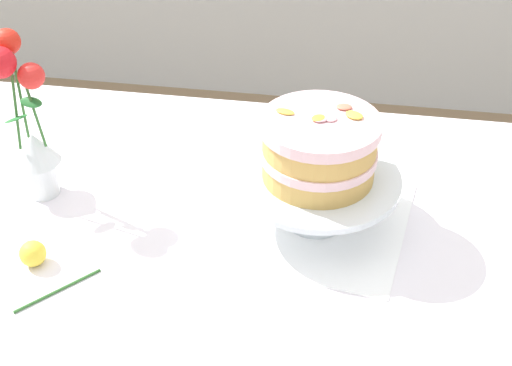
% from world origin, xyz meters
% --- Properties ---
extents(dining_table, '(1.40, 1.00, 0.74)m').
position_xyz_m(dining_table, '(0.00, -0.02, 0.65)').
color(dining_table, white).
rests_on(dining_table, ground).
extents(linen_napkin, '(0.37, 0.37, 0.00)m').
position_xyz_m(linen_napkin, '(0.16, 0.09, 0.74)').
color(linen_napkin, white).
rests_on(linen_napkin, dining_table).
extents(cake_stand, '(0.29, 0.29, 0.10)m').
position_xyz_m(cake_stand, '(0.16, 0.09, 0.82)').
color(cake_stand, silver).
rests_on(cake_stand, linen_napkin).
extents(layer_cake, '(0.20, 0.20, 0.12)m').
position_xyz_m(layer_cake, '(0.16, 0.09, 0.90)').
color(layer_cake, tan).
rests_on(layer_cake, cake_stand).
extents(flower_vase, '(0.09, 0.09, 0.32)m').
position_xyz_m(flower_vase, '(-0.36, 0.09, 0.88)').
color(flower_vase, silver).
rests_on(flower_vase, dining_table).
extents(fallen_rose, '(0.14, 0.14, 0.04)m').
position_xyz_m(fallen_rose, '(-0.29, -0.10, 0.76)').
color(fallen_rose, '#2D6028').
rests_on(fallen_rose, dining_table).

